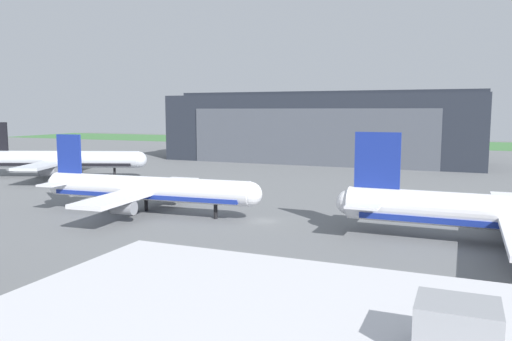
# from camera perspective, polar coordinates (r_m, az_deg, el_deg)

# --- Properties ---
(ground_plane) EXTENTS (440.00, 440.00, 0.00)m
(ground_plane) POSITION_cam_1_polar(r_m,az_deg,el_deg) (71.47, 0.67, -5.73)
(ground_plane) COLOR slate
(grass_field_strip) EXTENTS (440.00, 56.00, 0.08)m
(grass_field_strip) POSITION_cam_1_polar(r_m,az_deg,el_deg) (244.63, 16.37, 2.92)
(grass_field_strip) COLOR #40743D
(grass_field_strip) RESTS_ON ground_plane
(maintenance_hangar) EXTENTS (92.66, 29.81, 21.20)m
(maintenance_hangar) POSITION_cam_1_polar(r_m,az_deg,el_deg) (156.11, 7.41, 4.79)
(maintenance_hangar) COLOR #232833
(maintenance_hangar) RESTS_ON ground_plane
(airliner_far_left) EXTENTS (36.98, 33.57, 12.78)m
(airliner_far_left) POSITION_cam_1_polar(r_m,az_deg,el_deg) (125.00, -21.00, 1.12)
(airliner_far_left) COLOR silver
(airliner_far_left) RESTS_ON ground_plane
(airliner_near_right) EXTENTS (35.87, 28.61, 11.75)m
(airliner_near_right) POSITION_cam_1_polar(r_m,az_deg,el_deg) (77.53, -12.21, -2.08)
(airliner_near_right) COLOR white
(airliner_near_right) RESTS_ON ground_plane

